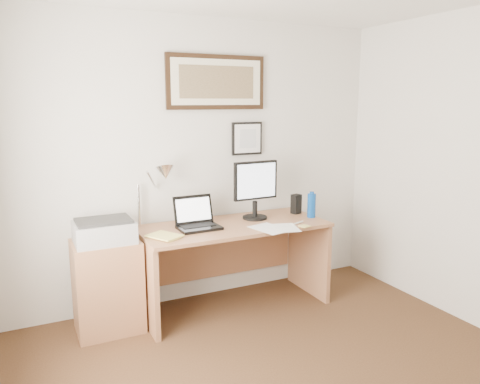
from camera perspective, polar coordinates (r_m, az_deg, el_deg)
wall_back at (r=4.19m, az=-4.82°, el=3.61°), size 3.50×0.02×2.50m
side_cabinet at (r=3.88m, az=-15.83°, el=-10.96°), size 0.50×0.40×0.73m
water_bottle at (r=4.29m, az=8.71°, el=-1.64°), size 0.08×0.08×0.22m
bottle_cap at (r=4.26m, az=8.75°, el=-0.09°), size 0.04×0.04×0.02m
speaker at (r=4.41m, az=6.85°, el=-1.46°), size 0.10×0.09×0.18m
paper_sheet_a at (r=3.89m, az=3.63°, el=-4.46°), size 0.29×0.37×0.00m
paper_sheet_b at (r=3.92m, az=5.61°, el=-4.35°), size 0.26×0.32×0.00m
sticky_pad at (r=3.97m, az=7.88°, el=-4.15°), size 0.09×0.09×0.01m
marker_pen at (r=4.06m, az=7.04°, el=-3.77°), size 0.14×0.06×0.02m
book at (r=3.62m, az=-10.21°, el=-5.68°), size 0.28×0.31×0.02m
desk at (r=4.15m, az=-1.28°, el=-6.83°), size 1.60×0.70×0.75m
laptop at (r=3.91m, az=-5.27°, el=-3.54°), size 0.34×0.30×0.26m
lcd_monitor at (r=4.14m, az=1.90°, el=0.61°), size 0.42×0.22×0.52m
printer at (r=3.71m, az=-16.23°, el=-4.59°), size 0.44×0.34×0.18m
desk_lamp at (r=3.89m, az=-9.41°, el=2.00°), size 0.29×0.27×0.53m
picture_large at (r=4.19m, az=-2.87°, el=13.22°), size 0.92×0.04×0.47m
picture_small at (r=4.33m, az=0.86°, el=6.54°), size 0.30×0.03×0.30m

